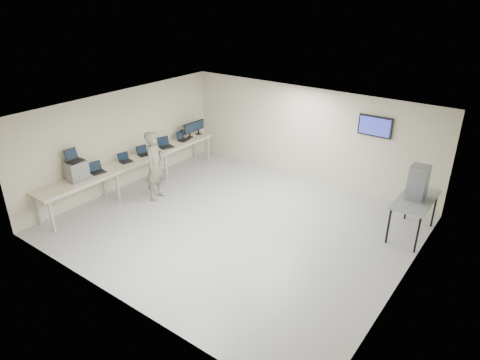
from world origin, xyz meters
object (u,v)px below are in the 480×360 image
Objects in this scene: equipment_box at (77,171)px; soldier at (155,166)px; workbench at (135,161)px; side_table at (415,202)px.

soldier is at bearing 63.49° from equipment_box.
workbench is 3.11× the size of soldier.
equipment_box is at bearing 130.98° from soldier.
soldier is 6.61m from side_table.
side_table is at bearing -88.08° from soldier.
workbench is at bearing 92.73° from equipment_box.
soldier is at bearing -160.29° from side_table.
workbench is 1.83m from equipment_box.
equipment_box is 0.26× the size of soldier.
equipment_box reaches higher than workbench.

